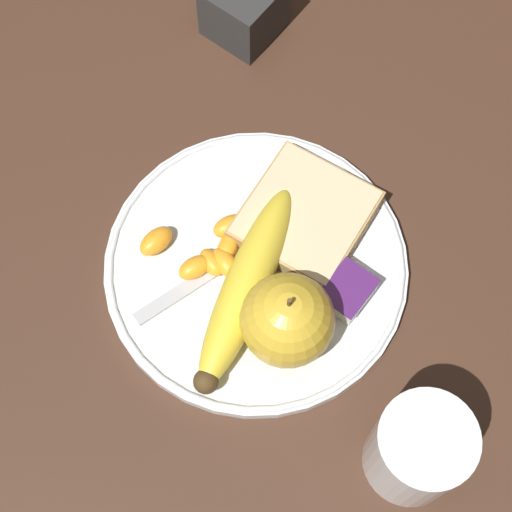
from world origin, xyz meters
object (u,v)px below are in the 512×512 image
Objects in this scene: juice_glass at (417,450)px; jam_packet at (347,292)px; fork at (241,253)px; condiment_caddy at (244,9)px; plate at (256,266)px; banana at (246,288)px; bread_slice at (305,217)px; apple at (287,320)px.

jam_packet is at bearing -124.09° from juice_glass.
condiment_caddy is at bearing 54.75° from fork.
banana is (0.03, 0.01, 0.02)m from plate.
banana is 0.09m from bread_slice.
apple is 0.11m from bread_slice.
plate is at bearing 40.09° from condiment_caddy.
jam_packet is at bearing 54.66° from condiment_caddy.
bread_slice is at bearing -6.07° from fork.
bread_slice is at bearing -121.46° from juice_glass.
plate is 0.02m from fork.
condiment_caddy reaches higher than jam_packet.
juice_glass is at bearing 55.06° from condiment_caddy.
apple is 1.35× the size of condiment_caddy.
apple is (0.04, 0.06, 0.04)m from plate.
condiment_caddy is at bearing -141.89° from banana.
fork is (0.06, -0.03, -0.01)m from bread_slice.
juice_glass is 0.22m from bread_slice.
apple is 1.96× the size of jam_packet.
fork is (-0.04, -0.08, -0.04)m from apple.
fork is (-0.06, -0.22, -0.03)m from juice_glass.
juice_glass reaches higher than fork.
jam_packet is at bearing 126.90° from banana.
bread_slice reaches higher than fork.
fork is at bearing 37.16° from condiment_caddy.
plate is 3.07× the size of apple.
juice_glass is (0.06, 0.20, 0.04)m from plate.
bread_slice is at bearing -152.37° from apple.
apple is at bearing -19.20° from jam_packet.
apple is 0.45× the size of banana.
juice_glass reaches higher than condiment_caddy.
bread_slice is (-0.06, 0.01, 0.02)m from plate.
juice_glass is 0.81× the size of bread_slice.
apple is at bearing -97.33° from fork.
jam_packet is at bearing 63.39° from bread_slice.
juice_glass is 0.19m from banana.
apple is at bearing 81.32° from banana.
bread_slice is 0.23m from condiment_caddy.
banana reaches higher than plate.
apple is at bearing 44.01° from condiment_caddy.
condiment_caddy is at bearing -128.35° from bread_slice.
banana reaches higher than fork.
condiment_caddy is at bearing -125.34° from jam_packet.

